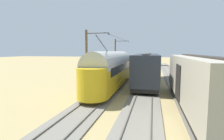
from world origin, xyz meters
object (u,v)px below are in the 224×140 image
object	(u,v)px
track_end_bumper	(149,70)
catenary_pole_mid_near	(87,58)
boxcar_adjacent	(147,68)
vintage_streetcar	(112,69)
catenary_pole_foreground	(116,55)
boxcar_far_siding	(200,81)

from	to	relation	value
track_end_bumper	catenary_pole_mid_near	bearing A→B (deg)	70.12
boxcar_adjacent	track_end_bumper	bearing A→B (deg)	-90.01
vintage_streetcar	catenary_pole_foreground	world-z (taller)	catenary_pole_foreground
vintage_streetcar	track_end_bumper	world-z (taller)	vintage_streetcar
catenary_pole_foreground	track_end_bumper	xyz separation A→B (m)	(-6.62, -2.67, -3.13)
catenary_pole_foreground	catenary_pole_mid_near	world-z (taller)	same
vintage_streetcar	catenary_pole_mid_near	world-z (taller)	catenary_pole_mid_near
vintage_streetcar	track_end_bumper	xyz separation A→B (m)	(-4.04, -16.83, -1.86)
catenary_pole_mid_near	catenary_pole_foreground	bearing A→B (deg)	-90.00
boxcar_adjacent	track_end_bumper	xyz separation A→B (m)	(-0.00, -13.48, -1.77)
catenary_pole_mid_near	track_end_bumper	world-z (taller)	catenary_pole_mid_near
vintage_streetcar	boxcar_far_siding	bearing A→B (deg)	139.66
boxcar_adjacent	catenary_pole_foreground	size ratio (longest dim) A/B	2.17
vintage_streetcar	catenary_pole_mid_near	distance (m)	3.23
track_end_bumper	catenary_pole_foreground	bearing A→B (deg)	21.96
vintage_streetcar	track_end_bumper	bearing A→B (deg)	-103.48
boxcar_adjacent	track_end_bumper	distance (m)	13.60
catenary_pole_mid_near	track_end_bumper	bearing A→B (deg)	-109.88
boxcar_adjacent	track_end_bumper	size ratio (longest dim) A/B	8.10
catenary_pole_mid_near	vintage_streetcar	bearing A→B (deg)	-150.50
vintage_streetcar	boxcar_adjacent	bearing A→B (deg)	-140.27
boxcar_far_siding	boxcar_adjacent	bearing A→B (deg)	-68.42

